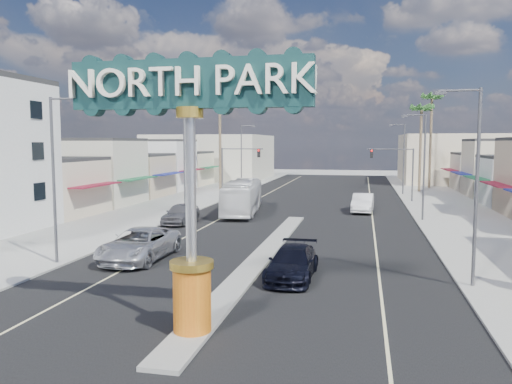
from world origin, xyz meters
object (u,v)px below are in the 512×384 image
at_px(traffic_signal_left, 237,162).
at_px(streetlight_l_near, 56,172).
at_px(palm_left_far, 220,105).
at_px(streetlight_r_far, 402,155).
at_px(car_parked_right, 363,203).
at_px(city_bus, 242,197).
at_px(gateway_sign, 190,163).
at_px(palm_right_mid, 422,113).
at_px(streetlight_l_mid, 186,160).
at_px(streetlight_r_near, 473,177).
at_px(palm_right_far, 432,102).
at_px(traffic_signal_right, 396,164).
at_px(suv_left, 139,244).
at_px(suv_right, 292,263).
at_px(car_parked_left, 181,213).
at_px(streetlight_l_far, 243,154).
at_px(streetlight_r_mid, 422,161).

distance_m(traffic_signal_left, streetlight_l_near, 34.03).
bearing_deg(palm_left_far, streetlight_r_far, 4.88).
distance_m(palm_left_far, car_parked_right, 26.41).
distance_m(traffic_signal_left, streetlight_r_far, 21.20).
xyz_separation_m(traffic_signal_left, city_bus, (3.79, -12.75, -2.71)).
bearing_deg(streetlight_r_far, gateway_sign, -101.78).
relative_size(palm_right_mid, car_parked_right, 2.25).
relative_size(streetlight_l_mid, palm_right_mid, 0.74).
bearing_deg(palm_left_far, streetlight_r_near, -59.64).
height_order(palm_left_far, palm_right_far, palm_right_far).
relative_size(traffic_signal_right, suv_left, 0.94).
height_order(traffic_signal_left, streetlight_l_mid, streetlight_l_mid).
bearing_deg(streetlight_r_far, streetlight_l_near, -116.42).
bearing_deg(gateway_sign, streetlight_l_mid, 110.42).
bearing_deg(city_bus, palm_left_far, 105.16).
xyz_separation_m(suv_right, car_parked_left, (-11.27, 14.56, 0.07)).
xyz_separation_m(streetlight_r_far, city_bus, (-15.83, -20.76, -3.51)).
height_order(gateway_sign, car_parked_right, gateway_sign).
relative_size(gateway_sign, car_parked_right, 1.70).
distance_m(streetlight_l_mid, streetlight_r_far, 30.32).
relative_size(traffic_signal_left, streetlight_r_far, 0.67).
bearing_deg(streetlight_l_far, suv_right, -73.12).
xyz_separation_m(streetlight_r_far, suv_right, (-8.09, -42.10, -4.30)).
height_order(suv_left, car_parked_right, same).
bearing_deg(streetlight_r_mid, palm_right_mid, 84.36).
xyz_separation_m(traffic_signal_left, streetlight_r_near, (19.62, -33.99, 0.79)).
height_order(suv_left, city_bus, city_bus).
distance_m(streetlight_r_far, car_parked_left, 33.92).
distance_m(streetlight_r_mid, palm_right_far, 33.14).
bearing_deg(suv_right, city_bus, 111.09).
distance_m(streetlight_l_mid, city_bus, 6.26).
xyz_separation_m(streetlight_r_far, car_parked_left, (-19.36, -27.53, -4.22)).
height_order(streetlight_r_mid, streetlight_r_far, same).
height_order(streetlight_l_near, palm_left_far, palm_left_far).
bearing_deg(traffic_signal_right, suv_left, -116.26).
bearing_deg(streetlight_l_far, streetlight_r_far, 0.00).
xyz_separation_m(palm_right_far, city_bus, (-20.40, -30.76, -10.82)).
height_order(streetlight_l_mid, city_bus, streetlight_l_mid).
distance_m(gateway_sign, city_bus, 30.08).
height_order(streetlight_r_mid, palm_right_mid, palm_right_mid).
bearing_deg(traffic_signal_right, palm_right_mid, 72.37).
relative_size(traffic_signal_right, streetlight_r_near, 0.67).
xyz_separation_m(streetlight_l_mid, car_parked_left, (1.50, -5.53, -4.22)).
distance_m(traffic_signal_right, palm_left_far, 24.09).
relative_size(suv_right, car_parked_left, 1.07).
xyz_separation_m(streetlight_r_mid, streetlight_r_far, (0.00, 22.00, 0.00)).
bearing_deg(city_bus, gateway_sign, -86.46).
bearing_deg(streetlight_l_mid, gateway_sign, -69.58).
bearing_deg(suv_left, streetlight_l_near, -152.52).
relative_size(streetlight_l_near, car_parked_left, 1.82).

